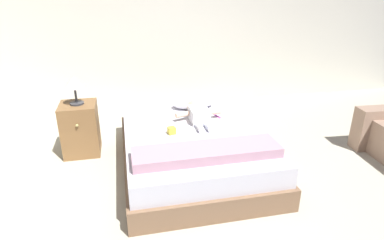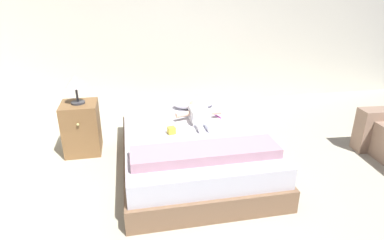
# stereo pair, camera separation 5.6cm
# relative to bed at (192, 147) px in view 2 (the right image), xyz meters

# --- Properties ---
(ground_plane) EXTENTS (8.00, 8.00, 0.00)m
(ground_plane) POSITION_rel_bed_xyz_m (0.19, -1.01, -0.20)
(ground_plane) COLOR #B0AA96
(wall_behind_bed) EXTENTS (8.00, 0.12, 2.84)m
(wall_behind_bed) POSITION_rel_bed_xyz_m (0.19, 1.99, 1.22)
(wall_behind_bed) COLOR silver
(wall_behind_bed) RESTS_ON ground_plane
(bed) EXTENTS (1.40, 1.94, 0.40)m
(bed) POSITION_rel_bed_xyz_m (0.00, 0.00, 0.00)
(bed) COLOR brown
(bed) RESTS_ON ground_plane
(pillow) EXTENTS (0.49, 0.27, 0.12)m
(pillow) POSITION_rel_bed_xyz_m (0.15, 0.61, 0.26)
(pillow) COLOR white
(pillow) RESTS_ON bed
(baby) EXTENTS (0.51, 0.62, 0.17)m
(baby) POSITION_rel_bed_xyz_m (0.12, 0.24, 0.28)
(baby) COLOR white
(baby) RESTS_ON bed
(toothbrush) EXTENTS (0.06, 0.16, 0.02)m
(toothbrush) POSITION_rel_bed_xyz_m (0.34, 0.30, 0.21)
(toothbrush) COLOR #AE3A9E
(toothbrush) RESTS_ON bed
(nightstand) EXTENTS (0.38, 0.41, 0.58)m
(nightstand) POSITION_rel_bed_xyz_m (-1.15, 0.52, 0.09)
(nightstand) COLOR brown
(nightstand) RESTS_ON ground_plane
(lamp) EXTENTS (0.20, 0.20, 0.30)m
(lamp) POSITION_rel_bed_xyz_m (-1.15, 0.52, 0.60)
(lamp) COLOR #333338
(lamp) RESTS_ON nightstand
(blanket) EXTENTS (1.26, 0.32, 0.09)m
(blanket) POSITION_rel_bed_xyz_m (0.00, -0.59, 0.25)
(blanket) COLOR #B18696
(blanket) RESTS_ON bed
(toy_block) EXTENTS (0.08, 0.08, 0.07)m
(toy_block) POSITION_rel_bed_xyz_m (-0.22, -0.07, 0.24)
(toy_block) COLOR gold
(toy_block) RESTS_ON bed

